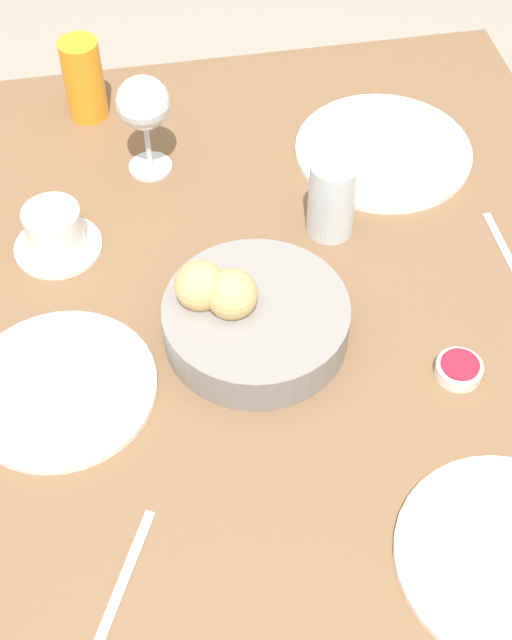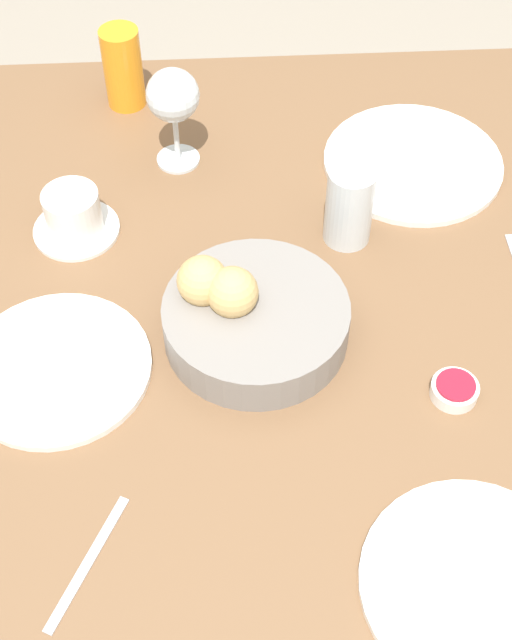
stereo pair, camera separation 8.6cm
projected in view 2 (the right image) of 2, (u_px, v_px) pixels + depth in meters
The scene contains 12 objects.
ground_plane at pixel (242, 581), 1.65m from camera, with size 10.00×10.00×0.00m, color gray.
dining_table at pixel (236, 391), 1.17m from camera, with size 1.24×1.08×0.70m.
bread_basket at pixel (250, 316), 1.10m from camera, with size 0.23×0.23×0.11m.
plate_near_left at pixel (475, 585), 0.91m from camera, with size 0.24×0.24×0.01m.
plate_near_right at pixel (413, 162), 1.32m from camera, with size 0.26×0.26×0.01m.
plate_far_center at pixel (57, 368), 1.08m from camera, with size 0.23×0.23×0.01m.
juice_glass at pixel (123, 68), 1.37m from camera, with size 0.06×0.06×0.13m.
water_tumbler at pixel (349, 205), 1.18m from camera, with size 0.06×0.06×0.12m.
wine_glass at pixel (173, 99), 1.24m from camera, with size 0.08×0.08×0.16m.
coffee_cup at pixel (74, 215), 1.21m from camera, with size 0.12×0.12×0.07m.
jam_bowl_berry at pixel (455, 390), 1.05m from camera, with size 0.06×0.06×0.02m.
knife_silver at pixel (88, 563), 0.93m from camera, with size 0.15×0.08×0.00m.
Camera 2 is at (-0.66, 0.01, 1.59)m, focal length 50.00 mm.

